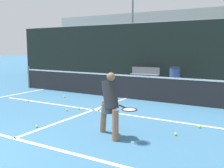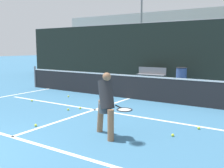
{
  "view_description": "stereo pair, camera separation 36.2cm",
  "coord_description": "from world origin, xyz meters",
  "px_view_note": "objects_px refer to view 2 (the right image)",
  "views": [
    {
      "loc": [
        4.73,
        -2.19,
        2.01
      ],
      "look_at": [
        0.88,
        4.36,
        0.95
      ],
      "focal_mm": 42.0,
      "sensor_mm": 36.0,
      "label": 1
    },
    {
      "loc": [
        5.03,
        -1.99,
        2.01
      ],
      "look_at": [
        0.88,
        4.36,
        0.95
      ],
      "focal_mm": 42.0,
      "sensor_mm": 36.0,
      "label": 2
    }
  ],
  "objects_px": {
    "trash_bin": "(181,76)",
    "parked_car": "(222,70)",
    "player_practicing": "(106,102)",
    "courtside_bench": "(151,74)"
  },
  "relations": [
    {
      "from": "trash_bin",
      "to": "parked_car",
      "type": "xyz_separation_m",
      "value": [
        1.34,
        3.79,
        0.11
      ]
    },
    {
      "from": "player_practicing",
      "to": "trash_bin",
      "type": "distance_m",
      "value": 9.17
    },
    {
      "from": "courtside_bench",
      "to": "parked_car",
      "type": "bearing_deg",
      "value": 45.84
    },
    {
      "from": "player_practicing",
      "to": "courtside_bench",
      "type": "height_order",
      "value": "player_practicing"
    },
    {
      "from": "player_practicing",
      "to": "courtside_bench",
      "type": "distance_m",
      "value": 9.84
    },
    {
      "from": "player_practicing",
      "to": "parked_car",
      "type": "height_order",
      "value": "player_practicing"
    },
    {
      "from": "player_practicing",
      "to": "courtside_bench",
      "type": "xyz_separation_m",
      "value": [
        -3.18,
        9.31,
        -0.32
      ]
    },
    {
      "from": "player_practicing",
      "to": "trash_bin",
      "type": "relative_size",
      "value": 1.55
    },
    {
      "from": "courtside_bench",
      "to": "parked_car",
      "type": "relative_size",
      "value": 0.37
    },
    {
      "from": "player_practicing",
      "to": "parked_car",
      "type": "distance_m",
      "value": 12.86
    }
  ]
}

